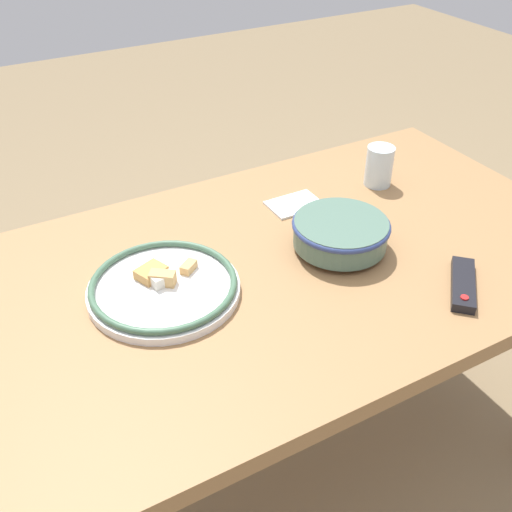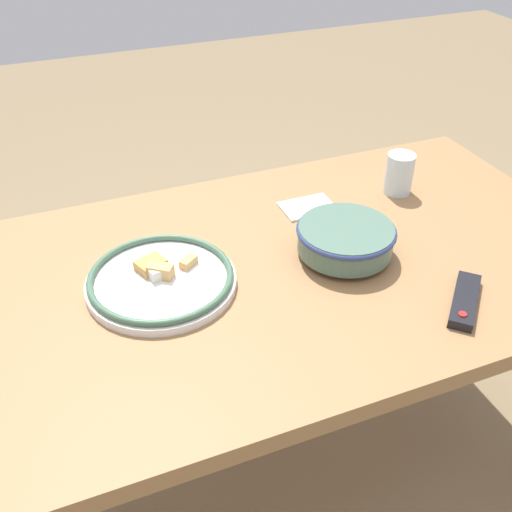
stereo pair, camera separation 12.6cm
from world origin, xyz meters
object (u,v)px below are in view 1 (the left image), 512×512
object	(u,v)px
tv_remote	(463,284)
drinking_glass	(379,166)
noodle_bowl	(340,233)
food_plate	(164,287)

from	to	relation	value
tv_remote	drinking_glass	world-z (taller)	drinking_glass
noodle_bowl	drinking_glass	world-z (taller)	drinking_glass
noodle_bowl	tv_remote	xyz separation A→B (m)	(-0.14, 0.24, -0.03)
noodle_bowl	food_plate	size ratio (longest dim) A/B	0.70
food_plate	tv_remote	world-z (taller)	food_plate
tv_remote	noodle_bowl	bearing A→B (deg)	-15.71
food_plate	drinking_glass	size ratio (longest dim) A/B	2.93
noodle_bowl	food_plate	bearing A→B (deg)	-6.10
food_plate	tv_remote	size ratio (longest dim) A/B	2.05
noodle_bowl	food_plate	distance (m)	0.41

